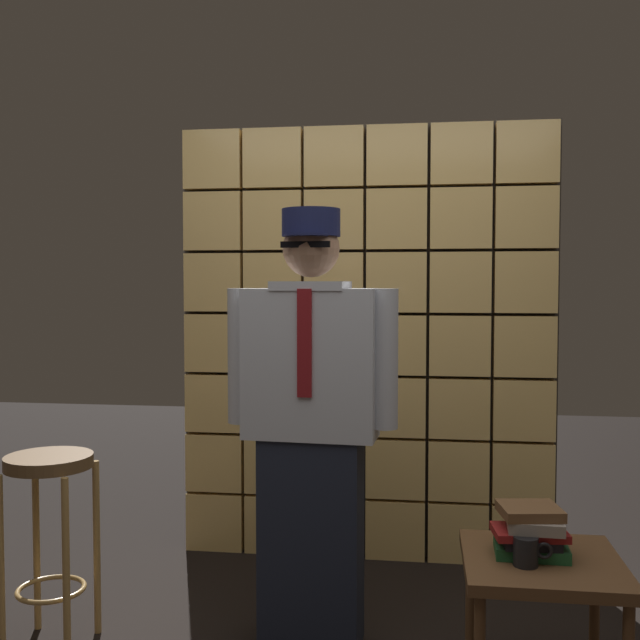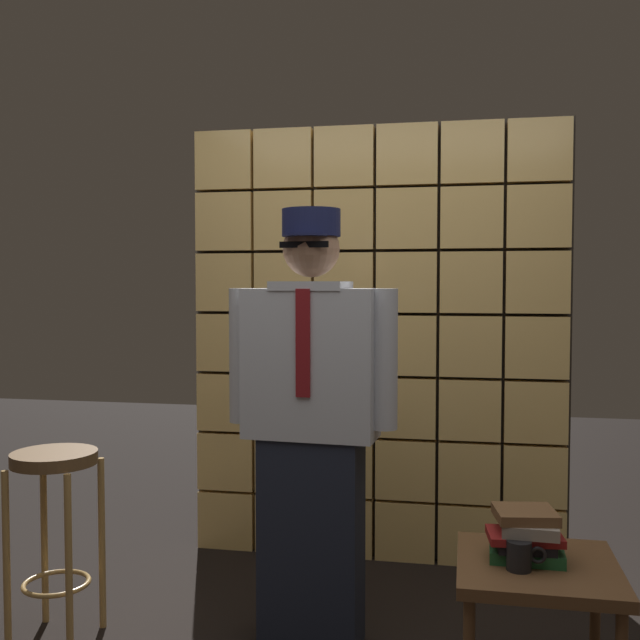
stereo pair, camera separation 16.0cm
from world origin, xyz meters
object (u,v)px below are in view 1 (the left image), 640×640
side_table (542,579)px  coffee_mug (527,551)px  bar_stool (50,504)px  standing_person (311,419)px  book_stack (531,532)px

side_table → coffee_mug: 0.15m
bar_stool → side_table: 1.87m
standing_person → bar_stool: 1.09m
book_stack → coffee_mug: size_ratio=2.03×
bar_stool → coffee_mug: size_ratio=6.10×
standing_person → coffee_mug: bearing=-26.6°
standing_person → bar_stool: (-1.02, -0.17, -0.33)m
standing_person → side_table: standing_person is taller
standing_person → book_stack: standing_person is taller
standing_person → side_table: 1.02m
bar_stool → book_stack: (1.82, -0.19, 0.04)m
bar_stool → coffee_mug: (1.80, -0.28, 0.00)m
side_table → book_stack: bearing=155.0°
coffee_mug → side_table: bearing=51.3°
coffee_mug → standing_person: bearing=149.5°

